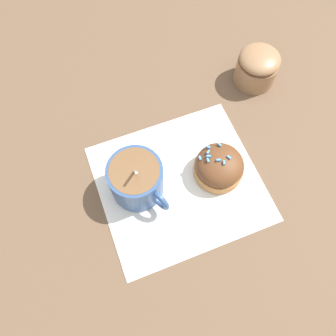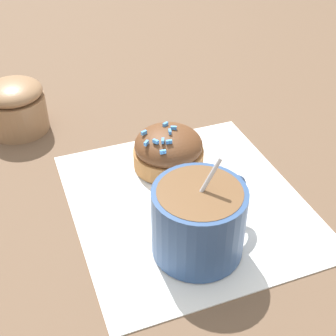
% 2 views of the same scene
% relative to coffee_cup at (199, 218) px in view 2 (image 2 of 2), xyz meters
% --- Properties ---
extents(ground_plane, '(3.00, 3.00, 0.00)m').
position_rel_coffee_cup_xyz_m(ground_plane, '(0.07, -0.01, -0.04)').
color(ground_plane, brown).
extents(paper_napkin, '(0.29, 0.27, 0.00)m').
position_rel_coffee_cup_xyz_m(paper_napkin, '(0.07, -0.01, -0.04)').
color(paper_napkin, white).
rests_on(paper_napkin, ground_plane).
extents(coffee_cup, '(0.09, 0.11, 0.11)m').
position_rel_coffee_cup_xyz_m(coffee_cup, '(0.00, 0.00, 0.00)').
color(coffee_cup, '#335184').
rests_on(coffee_cup, paper_napkin).
extents(frosted_pastry, '(0.09, 0.09, 0.05)m').
position_rel_coffee_cup_xyz_m(frosted_pastry, '(0.14, -0.01, -0.02)').
color(frosted_pastry, '#B2753D').
rests_on(frosted_pastry, paper_napkin).
extents(sugar_bowl, '(0.08, 0.08, 0.07)m').
position_rel_coffee_cup_xyz_m(sugar_bowl, '(0.28, 0.16, -0.01)').
color(sugar_bowl, '#99704C').
rests_on(sugar_bowl, ground_plane).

